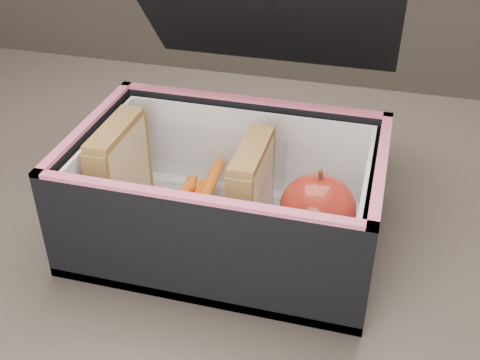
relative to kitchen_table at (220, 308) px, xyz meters
name	(u,v)px	position (x,y,z in m)	size (l,w,h in m)	color
kitchen_table	(220,308)	(0.00, 0.00, 0.00)	(1.20, 0.80, 0.75)	brown
lunch_bag	(228,185)	(0.01, 0.01, 0.15)	(0.28, 0.31, 0.24)	black
plastic_tub	(185,192)	(-0.03, 0.01, 0.14)	(0.17, 0.12, 0.07)	white
sandwich_left	(120,169)	(-0.10, 0.01, 0.15)	(0.02, 0.09, 0.10)	#CCB686
sandwich_right	(251,190)	(0.03, 0.01, 0.15)	(0.02, 0.08, 0.09)	#CCB686
carrot_sticks	(187,212)	(-0.03, 0.00, 0.12)	(0.05, 0.15, 0.03)	#F05C16
paper_napkin	(316,236)	(0.09, 0.01, 0.11)	(0.08, 0.09, 0.01)	white
red_apple	(318,209)	(0.09, 0.01, 0.14)	(0.08, 0.08, 0.07)	maroon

